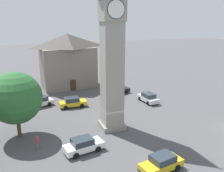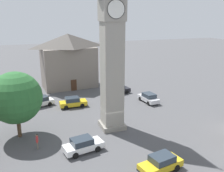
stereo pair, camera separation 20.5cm
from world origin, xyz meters
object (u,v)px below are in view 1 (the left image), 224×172
car_green_alley (118,90)px  car_white_side (83,145)px  clock_tower (112,19)px  car_blue_kerb (148,98)px  car_silver_kerb (40,102)px  car_black_far (73,102)px  car_red_corner (162,163)px  pedestrian (37,140)px  tree (16,98)px  building_corner_back (68,60)px

car_green_alley → car_white_side: bearing=-121.2°
clock_tower → car_blue_kerb: 16.66m
clock_tower → car_silver_kerb: bearing=126.9°
car_blue_kerb → car_black_far: (-11.97, 1.97, 0.00)m
car_red_corner → pedestrian: bearing=143.5°
car_red_corner → car_black_far: 19.36m
car_red_corner → car_blue_kerb: bearing=66.1°
clock_tower → pedestrian: 15.47m
car_silver_kerb → car_black_far: bearing=-22.1°
car_white_side → car_black_far: bearing=83.8°
pedestrian → tree: size_ratio=0.22×
car_silver_kerb → tree: (-2.93, -9.52, 4.00)m
car_green_alley → building_corner_back: building_corner_back is taller
car_green_alley → building_corner_back: size_ratio=0.40×
tree → car_silver_kerb: bearing=72.9°
car_blue_kerb → car_red_corner: (-7.48, -16.86, 0.00)m
clock_tower → car_red_corner: clock_tower is taller
car_silver_kerb → car_black_far: 5.13m
tree → car_black_far: bearing=44.6°
tree → car_red_corner: bearing=-42.7°
clock_tower → car_silver_kerb: clock_tower is taller
car_white_side → car_green_alley: 20.12m
car_silver_kerb → car_red_corner: 22.73m
tree → building_corner_back: 20.99m
car_black_far → pedestrian: (-5.87, -11.16, 0.25)m
car_silver_kerb → car_white_side: size_ratio=1.02×
car_blue_kerb → car_green_alley: same height
car_green_alley → tree: tree is taller
clock_tower → car_white_side: 14.08m
car_red_corner → pedestrian: (-10.36, 7.66, 0.25)m
pedestrian → building_corner_back: (7.36, 22.45, 4.24)m
car_blue_kerb → tree: 20.83m
car_green_alley → tree: bearing=-145.4°
clock_tower → tree: size_ratio=2.93×
car_silver_kerb → car_green_alley: (13.74, 1.99, 0.00)m
clock_tower → car_green_alley: 18.71m
car_green_alley → pedestrian: 21.18m
clock_tower → car_silver_kerb: (-8.05, 10.74, -12.48)m
car_white_side → car_green_alley: size_ratio=1.00×
car_blue_kerb → car_red_corner: bearing=-113.9°
clock_tower → pedestrian: bearing=-165.6°
car_green_alley → building_corner_back: bearing=135.5°
car_black_far → building_corner_back: (1.49, 11.28, 4.49)m
clock_tower → building_corner_back: bearing=95.1°
car_black_far → building_corner_back: bearing=82.5°
car_red_corner → car_white_side: 8.11m
car_red_corner → tree: size_ratio=0.57×
clock_tower → tree: bearing=173.7°
car_silver_kerb → tree: bearing=-107.1°
clock_tower → car_blue_kerb: (8.67, 6.83, -12.48)m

